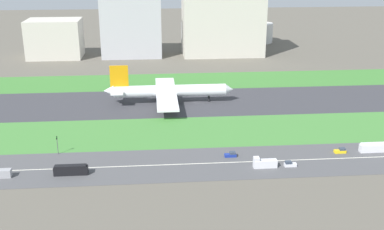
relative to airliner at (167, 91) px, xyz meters
name	(u,v)px	position (x,y,z in m)	size (l,w,h in m)	color
ground_plane	(196,102)	(14.80, 0.00, -6.23)	(800.00, 800.00, 0.00)	#5B564C
runway	(196,102)	(14.80, 0.00, -6.18)	(280.00, 46.00, 0.10)	#38383D
grass_median_north	(190,81)	(14.80, 41.00, -6.18)	(280.00, 36.00, 0.10)	#3D7A33
grass_median_south	(205,131)	(14.80, -41.00, -6.18)	(280.00, 36.00, 0.10)	#427F38
highway	(215,163)	(14.80, -73.00, -6.18)	(280.00, 28.00, 0.10)	#4C4C4F
highway_centerline	(215,163)	(14.80, -73.00, -6.13)	(266.00, 0.50, 0.01)	silver
airliner	(167,91)	(0.00, 0.00, 0.00)	(65.00, 56.00, 19.70)	white
bus_0	(71,170)	(-35.88, -78.00, -4.41)	(11.60, 2.50, 3.50)	black
car_2	(290,164)	(41.11, -78.00, -5.31)	(4.40, 1.80, 2.00)	silver
car_4	(231,155)	(21.47, -68.00, -5.31)	(4.40, 1.80, 2.00)	navy
bus_1	(375,147)	(77.16, -68.00, -4.41)	(11.60, 2.50, 3.50)	silver
truck_1	(264,163)	(31.83, -78.00, -4.56)	(8.40, 2.50, 4.00)	silver
car_1	(341,151)	(63.77, -68.00, -5.31)	(4.40, 1.80, 2.00)	yellow
traffic_light	(57,144)	(-43.44, -60.01, -1.94)	(0.36, 0.50, 7.20)	#4C4C51
terminal_building	(55,39)	(-75.20, 114.00, 7.15)	(37.36, 26.50, 26.76)	beige
hangar_building	(131,24)	(-20.92, 114.00, 16.98)	(42.16, 26.02, 46.41)	#B2B2B7
office_tower	(223,18)	(44.78, 114.00, 20.16)	(57.66, 31.02, 52.79)	beige
fuel_tank_west	(191,33)	(25.60, 159.00, 2.45)	(16.18, 16.18, 17.37)	silver
fuel_tank_centre	(222,34)	(51.02, 159.00, 1.33)	(23.04, 23.04, 15.12)	silver
fuel_tank_east	(258,33)	(81.70, 159.00, 1.61)	(23.35, 23.35, 15.68)	silver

